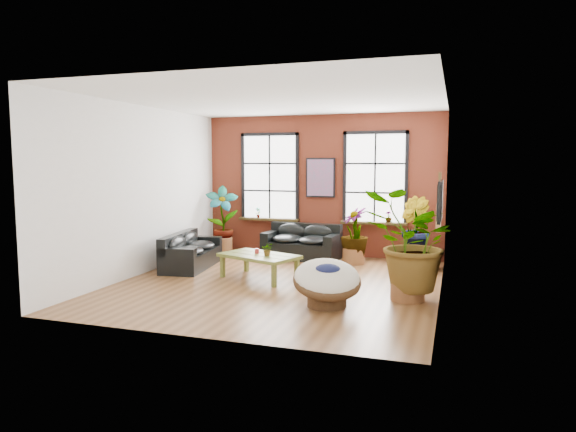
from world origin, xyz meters
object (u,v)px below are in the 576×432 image
Objects in this scene: sofa_back at (302,243)px; sofa_left at (190,252)px; coffee_table at (259,257)px; papasan_chair at (327,281)px.

sofa_back is 2.75m from sofa_left.
coffee_table is (1.88, -0.57, 0.09)m from sofa_left.
coffee_table is at bearing 116.37° from papasan_chair.
papasan_chair is at bearing -20.42° from coffee_table.
sofa_back is 2.39m from coffee_table.
sofa_left is at bearing 127.20° from papasan_chair.
papasan_chair is at bearing -127.82° from sofa_left.
sofa_back is at bearing 89.09° from papasan_chair.
papasan_chair is (1.77, -1.52, -0.01)m from coffee_table.
papasan_chair reaches higher than coffee_table.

